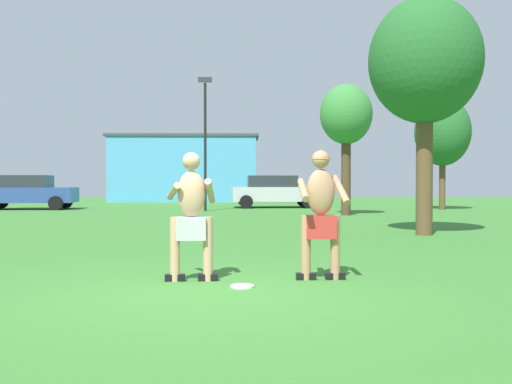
% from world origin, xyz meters
% --- Properties ---
extents(ground_plane, '(80.00, 80.00, 0.00)m').
position_xyz_m(ground_plane, '(0.00, 0.00, 0.00)').
color(ground_plane, '#38752D').
extents(player_with_cap, '(0.67, 0.59, 1.74)m').
position_xyz_m(player_with_cap, '(1.44, 0.87, 0.96)').
color(player_with_cap, black).
rests_on(player_with_cap, ground_plane).
extents(player_in_gray, '(0.72, 0.59, 1.70)m').
position_xyz_m(player_in_gray, '(-0.27, 0.82, 0.90)').
color(player_in_gray, black).
rests_on(player_in_gray, ground_plane).
extents(frisbee, '(0.29, 0.29, 0.03)m').
position_xyz_m(frisbee, '(0.40, 0.35, 0.01)').
color(frisbee, white).
rests_on(frisbee, ground_plane).
extents(car_silver_near_post, '(4.39, 2.20, 1.58)m').
position_xyz_m(car_silver_near_post, '(1.90, 21.36, 0.82)').
color(car_silver_near_post, silver).
rests_on(car_silver_near_post, ground_plane).
extents(car_blue_mid_lot, '(4.41, 2.25, 1.58)m').
position_xyz_m(car_blue_mid_lot, '(-9.70, 19.88, 0.82)').
color(car_blue_mid_lot, '#2D478C').
rests_on(car_blue_mid_lot, ground_plane).
extents(lamp_post, '(0.60, 0.24, 5.83)m').
position_xyz_m(lamp_post, '(-1.30, 18.20, 3.56)').
color(lamp_post, black).
rests_on(lamp_post, ground_plane).
extents(outbuilding_behind_lot, '(9.52, 4.34, 4.23)m').
position_xyz_m(outbuilding_behind_lot, '(-3.46, 30.29, 2.12)').
color(outbuilding_behind_lot, '#4C9ED1').
rests_on(outbuilding_behind_lot, ground_plane).
extents(tree_left_field, '(2.00, 2.00, 5.03)m').
position_xyz_m(tree_left_field, '(4.31, 15.07, 3.78)').
color(tree_left_field, '#4C3823').
rests_on(tree_left_field, ground_plane).
extents(tree_right_field, '(2.72, 2.72, 5.76)m').
position_xyz_m(tree_right_field, '(4.80, 7.07, 4.18)').
color(tree_right_field, brown).
rests_on(tree_right_field, ground_plane).
extents(tree_behind_players, '(2.52, 2.52, 5.14)m').
position_xyz_m(tree_behind_players, '(9.48, 19.19, 3.55)').
color(tree_behind_players, brown).
rests_on(tree_behind_players, ground_plane).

